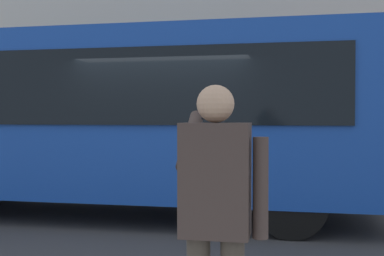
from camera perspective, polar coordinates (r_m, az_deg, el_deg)
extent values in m
plane|color=#38383A|center=(7.70, -2.38, -11.15)|extent=(60.00, 60.00, 0.00)
cube|color=maroon|center=(13.68, 18.65, 6.86)|extent=(4.40, 1.10, 0.24)
cube|color=#1947AD|center=(8.36, -9.44, 1.55)|extent=(9.00, 2.50, 2.60)
cube|color=black|center=(7.20, -13.04, 4.76)|extent=(7.60, 0.06, 1.10)
cylinder|color=black|center=(8.98, 11.54, -6.15)|extent=(1.00, 0.28, 1.00)
cylinder|color=black|center=(6.81, 11.59, -8.55)|extent=(1.00, 0.28, 1.00)
cube|color=#473833|center=(2.83, 2.77, -6.09)|extent=(0.40, 0.24, 0.66)
sphere|color=#D8A884|center=(2.80, 2.78, 2.86)|extent=(0.22, 0.22, 0.22)
cylinder|color=#473833|center=(2.80, 8.07, -6.99)|extent=(0.09, 0.09, 0.58)
cylinder|color=#473833|center=(2.99, -0.17, -1.44)|extent=(0.09, 0.48, 0.37)
cube|color=black|center=(3.11, 1.79, 2.34)|extent=(0.07, 0.01, 0.14)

